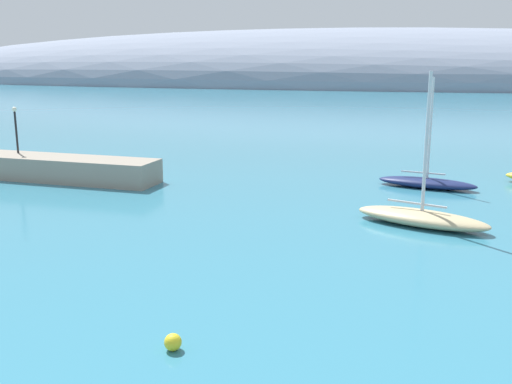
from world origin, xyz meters
TOP-DOWN VIEW (x-y plane):
  - distant_ridge at (-18.84, 199.30)m, footprint 358.89×82.61m
  - sailboat_navy_near_shore at (11.30, 38.67)m, footprint 7.08×3.24m
  - sailboat_sand_mid_mooring at (10.98, 28.56)m, footprint 7.70×4.50m
  - mooring_buoy_yellow at (3.49, 11.76)m, footprint 0.56×0.56m
  - harbor_lamp_post at (-19.35, 34.89)m, footprint 0.36×0.36m

SIDE VIEW (x-z plane):
  - distant_ridge at x=-18.84m, z-range -18.29..18.29m
  - mooring_buoy_yellow at x=3.49m, z-range 0.00..0.56m
  - sailboat_navy_near_shore at x=11.30m, z-range -3.44..4.28m
  - sailboat_sand_mid_mooring at x=10.98m, z-range -3.66..4.67m
  - harbor_lamp_post at x=-19.35m, z-range 2.22..5.79m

